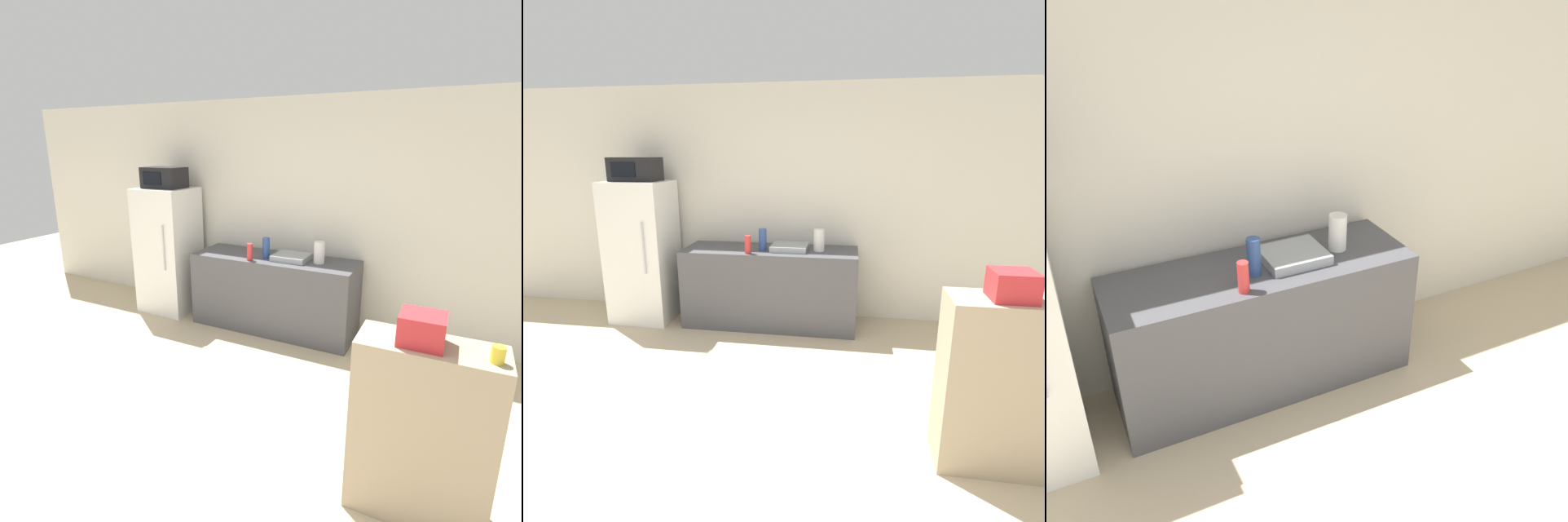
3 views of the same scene
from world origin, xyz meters
The scene contains 6 objects.
wall_back centered at (0.00, 3.07, 1.30)m, with size 8.00×0.06×2.60m, color silver.
counter centered at (0.07, 2.69, 0.43)m, with size 1.88×0.62×0.86m, color #4C4C51.
sink_basin centered at (0.28, 2.68, 0.89)m, with size 0.38×0.34×0.06m, color #9EA3A8.
bottle_tall centered at (0.00, 2.62, 0.98)m, with size 0.08×0.08×0.23m, color #2D4C8C.
bottle_short centered at (-0.12, 2.46, 0.95)m, with size 0.07×0.07×0.19m, color red.
paper_towel_roll centered at (0.59, 2.69, 0.98)m, with size 0.11×0.11×0.23m, color white.
Camera 3 is at (-1.03, -0.17, 2.56)m, focal length 40.00 mm.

